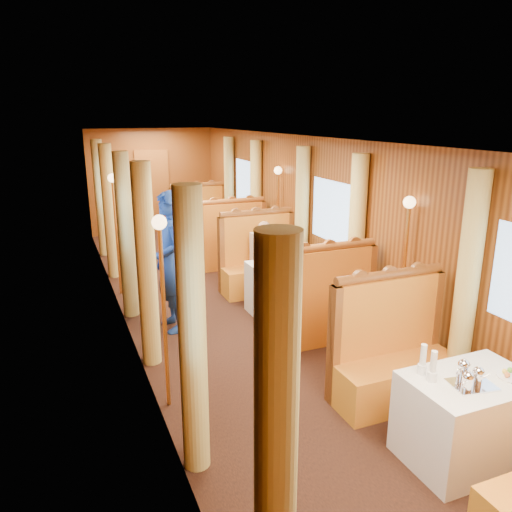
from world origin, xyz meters
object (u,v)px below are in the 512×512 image
teapot_back (463,372)px  rose_vase_far (214,209)px  teapot_left (467,384)px  banquette_far_aft (200,224)px  fruit_plate (512,375)px  banquette_near_aft (393,360)px  table_mid (286,288)px  banquette_mid_aft (260,266)px  teapot_right (478,379)px  passenger (265,251)px  banquette_far_fwd (230,245)px  rose_vase_mid (290,252)px  table_near (468,419)px  tea_tray (472,385)px  banquette_mid_fwd (321,309)px  table_far (214,236)px  steward (170,262)px

teapot_back → rose_vase_far: bearing=78.6°
teapot_left → banquette_far_aft: bearing=69.2°
fruit_plate → banquette_near_aft: bearing=105.4°
table_mid → banquette_mid_aft: bearing=90.0°
teapot_right → passenger: passenger is taller
banquette_far_fwd → teapot_left: 6.13m
table_mid → rose_vase_mid: size_ratio=2.92×
table_near → rose_vase_far: (0.03, 7.04, 0.55)m
table_mid → teapot_right: 3.62m
fruit_plate → passenger: size_ratio=0.32×
banquette_mid_aft → rose_vase_mid: bearing=-88.0°
banquette_near_aft → tea_tray: banquette_near_aft is taller
banquette_mid_aft → teapot_right: (-0.05, -4.61, 0.39)m
teapot_left → rose_vase_mid: size_ratio=0.43×
teapot_back → table_mid: bearing=78.2°
passenger → teapot_left: bearing=-92.5°
banquette_mid_fwd → banquette_far_aft: bearing=90.0°
teapot_right → passenger: (0.05, 4.40, -0.07)m
passenger → fruit_plate: bearing=-86.0°
table_near → fruit_plate: (0.31, -0.11, 0.39)m
banquette_mid_aft → table_far: size_ratio=1.28×
teapot_left → passenger: 4.43m
steward → table_near: bearing=20.2°
rose_vase_mid → passenger: size_ratio=0.47×
banquette_near_aft → teapot_right: (-0.05, -1.11, 0.39)m
passenger → steward: bearing=-156.4°
teapot_back → rose_vase_far: 7.01m
table_near → banquette_far_aft: (0.00, 8.01, 0.05)m
table_mid → passenger: (-0.00, 0.80, 0.37)m
teapot_right → rose_vase_mid: bearing=107.3°
banquette_mid_fwd → teapot_back: (-0.09, -2.45, 0.39)m
tea_tray → steward: steward is taller
teapot_left → teapot_right: size_ratio=1.03×
teapot_left → banquette_mid_fwd: bearing=66.3°
banquette_mid_aft → tea_tray: bearing=-91.2°
rose_vase_mid → steward: 1.72m
table_mid → fruit_plate: bearing=-85.1°
teapot_left → teapot_right: (0.14, 0.03, -0.00)m
table_near → teapot_right: bearing=-120.7°
tea_tray → fruit_plate: (0.40, -0.03, 0.01)m
rose_vase_mid → passenger: 0.83m
banquette_mid_aft → table_far: bearing=90.0°
passenger → rose_vase_far: bearing=89.3°
table_mid → passenger: bearing=90.0°
steward → banquette_mid_fwd: bearing=52.2°
table_far → banquette_far_fwd: bearing=-90.0°
banquette_mid_aft → banquette_far_fwd: bearing=90.0°
banquette_far_aft → teapot_back: size_ratio=8.41×
table_mid → banquette_mid_fwd: (0.00, -1.01, 0.05)m
banquette_far_aft → table_far: bearing=-90.0°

